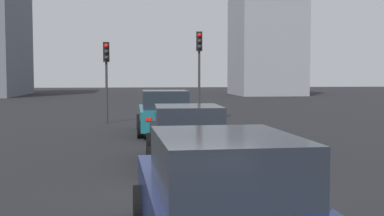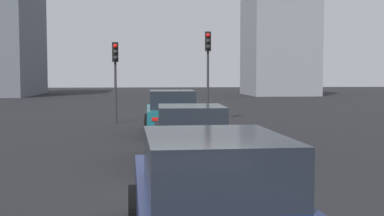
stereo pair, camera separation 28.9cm
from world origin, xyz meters
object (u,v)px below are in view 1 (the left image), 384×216
Objects in this scene: traffic_light_near_left at (199,57)px; car_black_second at (187,136)px; car_teal_lead at (165,113)px; traffic_light_near_right at (106,65)px; car_navy_third at (222,202)px.

car_black_second is at bearing -3.88° from traffic_light_near_left.
car_teal_lead is 1.23× the size of traffic_light_near_right.
traffic_light_near_left is 4.31m from traffic_light_near_right.
car_teal_lead is 0.95× the size of car_navy_third.
traffic_light_near_right is (4.31, 2.34, 1.90)m from car_teal_lead.
traffic_light_near_right is (-0.02, 4.29, -0.36)m from traffic_light_near_left.
traffic_light_near_right is at bearing 5.13° from car_navy_third.
traffic_light_near_left is (10.94, -1.87, 2.33)m from car_black_second.
traffic_light_near_left reaches higher than traffic_light_near_right.
traffic_light_near_left is 1.14× the size of traffic_light_near_right.
car_teal_lead is at bearing 23.35° from traffic_light_near_right.
car_black_second is at bearing 7.36° from traffic_light_near_right.
traffic_light_near_left reaches higher than car_navy_third.
car_teal_lead is at bearing 2.34° from car_black_second.
car_black_second is 1.17× the size of traffic_light_near_right.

